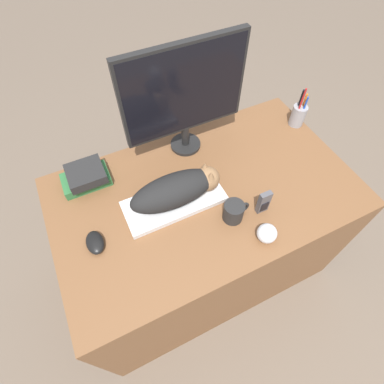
# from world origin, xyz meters

# --- Properties ---
(ground_plane) EXTENTS (12.00, 12.00, 0.00)m
(ground_plane) POSITION_xyz_m (0.00, 0.00, 0.00)
(ground_plane) COLOR #6B5B4C
(desk) EXTENTS (1.33, 0.79, 0.78)m
(desk) POSITION_xyz_m (0.00, 0.40, 0.39)
(desk) COLOR brown
(desk) RESTS_ON ground_plane
(keyboard) EXTENTS (0.42, 0.18, 0.02)m
(keyboard) POSITION_xyz_m (-0.15, 0.40, 0.79)
(keyboard) COLOR silver
(keyboard) RESTS_ON desk
(cat) EXTENTS (0.39, 0.14, 0.13)m
(cat) POSITION_xyz_m (-0.12, 0.40, 0.87)
(cat) COLOR black
(cat) RESTS_ON keyboard
(monitor) EXTENTS (0.54, 0.15, 0.52)m
(monitor) POSITION_xyz_m (0.04, 0.68, 1.08)
(monitor) COLOR black
(monitor) RESTS_ON desk
(computer_mouse) EXTENTS (0.07, 0.10, 0.04)m
(computer_mouse) POSITION_xyz_m (-0.50, 0.36, 0.80)
(computer_mouse) COLOR black
(computer_mouse) RESTS_ON desk
(coffee_mug) EXTENTS (0.11, 0.08, 0.09)m
(coffee_mug) POSITION_xyz_m (0.04, 0.23, 0.82)
(coffee_mug) COLOR black
(coffee_mug) RESTS_ON desk
(pen_cup) EXTENTS (0.07, 0.07, 0.22)m
(pen_cup) POSITION_xyz_m (0.62, 0.58, 0.84)
(pen_cup) COLOR #939399
(pen_cup) RESTS_ON desk
(baseball) EXTENTS (0.08, 0.08, 0.08)m
(baseball) POSITION_xyz_m (0.11, 0.09, 0.82)
(baseball) COLOR silver
(baseball) RESTS_ON desk
(phone) EXTENTS (0.05, 0.02, 0.12)m
(phone) POSITION_xyz_m (0.16, 0.21, 0.84)
(phone) COLOR #4C4C51
(phone) RESTS_ON desk
(book_stack) EXTENTS (0.20, 0.15, 0.09)m
(book_stack) POSITION_xyz_m (-0.45, 0.67, 0.82)
(book_stack) COLOR #2D6B38
(book_stack) RESTS_ON desk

